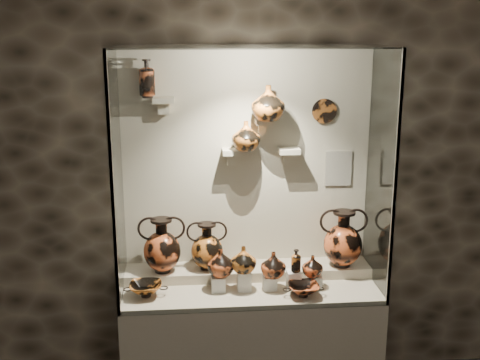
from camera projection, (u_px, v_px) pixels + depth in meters
name	position (u px, v px, depth m)	size (l,w,h in m)	color
wall_back	(246.00, 163.00, 4.13)	(5.00, 0.02, 3.20)	black
plinth	(251.00, 344.00, 4.13)	(1.70, 0.60, 0.80)	#BCB197
front_tier	(251.00, 288.00, 4.02)	(1.68, 0.58, 0.03)	#B8A88F
rear_tier	(248.00, 273.00, 4.18)	(1.70, 0.25, 0.10)	#B8A88F
back_panel	(247.00, 163.00, 4.13)	(1.70, 0.03, 1.60)	#BCB197
glass_front	(257.00, 187.00, 3.54)	(1.70, 0.01, 1.60)	white
glass_left	(117.00, 177.00, 3.75)	(0.01, 0.60, 1.60)	white
glass_right	(381.00, 172.00, 3.89)	(0.01, 0.60, 1.60)	white
glass_top	(252.00, 47.00, 3.62)	(1.70, 0.60, 0.01)	white
frame_post_left	(112.00, 190.00, 3.47)	(0.02, 0.02, 1.60)	gray
frame_post_right	(395.00, 183.00, 3.61)	(0.02, 0.02, 1.60)	gray
pedestal_a	(218.00, 284.00, 3.94)	(0.09, 0.09, 0.10)	silver
pedestal_b	(244.00, 280.00, 3.95)	(0.09, 0.09, 0.13)	silver
pedestal_c	(270.00, 282.00, 3.97)	(0.09, 0.09, 0.09)	silver
pedestal_d	(294.00, 279.00, 3.98)	(0.09, 0.09, 0.12)	silver
pedestal_e	(314.00, 281.00, 3.99)	(0.09, 0.09, 0.08)	silver
bracket_ul	(164.00, 100.00, 3.89)	(0.14, 0.12, 0.04)	#BCB197
bracket_ca	(233.00, 152.00, 4.02)	(0.14, 0.12, 0.04)	#BCB197
bracket_cb	(263.00, 122.00, 3.99)	(0.10, 0.12, 0.04)	#BCB197
bracket_cc	(289.00, 151.00, 4.05)	(0.14, 0.12, 0.04)	#BCB197
amphora_left	(162.00, 245.00, 4.04)	(0.30, 0.30, 0.38)	#C45125
amphora_mid	(207.00, 246.00, 4.09)	(0.26, 0.26, 0.33)	#C26622
amphora_right	(343.00, 238.00, 4.13)	(0.32, 0.32, 0.40)	#C45125
jug_a	(221.00, 262.00, 3.92)	(0.18, 0.18, 0.19)	#C45125
jug_b	(243.00, 259.00, 3.90)	(0.17, 0.17, 0.18)	#C26622
jug_c	(273.00, 265.00, 3.92)	(0.17, 0.17, 0.17)	#C45125
jug_e	(312.00, 266.00, 3.96)	(0.14, 0.14, 0.15)	#C45125
lekythos_small	(296.00, 259.00, 3.93)	(0.08, 0.08, 0.18)	#C26622
kylix_left	(146.00, 288.00, 3.86)	(0.27, 0.23, 0.11)	#C26622
kylix_right	(303.00, 289.00, 3.86)	(0.26, 0.22, 0.10)	#C45125
lekythos_tall	(147.00, 76.00, 3.83)	(0.11, 0.11, 0.28)	#C45125
ovoid_vase_a	(246.00, 136.00, 3.96)	(0.19, 0.19, 0.20)	#C26622
ovoid_vase_b	(268.00, 103.00, 3.90)	(0.22, 0.22, 0.23)	#C26622
wall_plate	(324.00, 111.00, 4.05)	(0.17, 0.17, 0.02)	#924D1C
info_placard	(338.00, 168.00, 4.17)	(0.18, 0.01, 0.25)	beige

